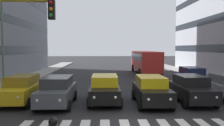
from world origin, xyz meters
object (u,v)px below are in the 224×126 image
at_px(car_1, 191,89).
at_px(car_row2_0, 192,77).
at_px(car_3, 105,89).
at_px(bus_behind_traffic, 145,60).
at_px(car_4, 57,91).
at_px(street_lamp_right, 10,34).
at_px(car_5, 22,89).
at_px(car_2, 151,90).

relative_size(car_1, car_row2_0, 1.00).
relative_size(car_3, bus_behind_traffic, 0.42).
bearing_deg(car_row2_0, bus_behind_traffic, -77.19).
bearing_deg(car_3, car_4, 12.54).
bearing_deg(street_lamp_right, bus_behind_traffic, -134.49).
height_order(car_3, car_5, same).
xyz_separation_m(car_3, street_lamp_right, (7.27, -3.68, 3.67)).
bearing_deg(car_5, car_4, 163.01).
relative_size(car_1, bus_behind_traffic, 0.42).
bearing_deg(bus_behind_traffic, car_4, 64.25).
bearing_deg(car_4, street_lamp_right, -44.51).
xyz_separation_m(car_3, bus_behind_traffic, (-5.47, -16.65, 0.97)).
bearing_deg(car_5, car_row2_0, -155.71).
height_order(car_3, car_row2_0, same).
bearing_deg(car_3, car_5, -0.93).
bearing_deg(car_row2_0, car_2, 52.60).
relative_size(car_5, bus_behind_traffic, 0.42).
bearing_deg(car_4, bus_behind_traffic, -115.75).
bearing_deg(car_2, car_1, -172.07).
distance_m(car_3, bus_behind_traffic, 17.55).
height_order(car_3, bus_behind_traffic, bus_behind_traffic).
bearing_deg(car_4, car_2, -179.36).
relative_size(car_4, bus_behind_traffic, 0.42).
distance_m(car_1, street_lamp_right, 13.82).
distance_m(car_3, car_row2_0, 9.92).
height_order(car_4, car_row2_0, same).
height_order(bus_behind_traffic, street_lamp_right, street_lamp_right).
bearing_deg(car_2, bus_behind_traffic, -98.64).
bearing_deg(car_3, car_1, 177.79).
distance_m(car_row2_0, street_lamp_right, 15.77).
bearing_deg(car_3, bus_behind_traffic, -108.18).
xyz_separation_m(car_1, car_row2_0, (-2.42, -6.22, 0.00)).
bearing_deg(street_lamp_right, car_2, 157.18).
distance_m(car_1, car_row2_0, 6.68).
distance_m(car_row2_0, bus_behind_traffic, 10.95).
bearing_deg(car_3, car_row2_0, -142.68).
xyz_separation_m(car_2, car_4, (5.72, 0.06, 0.00)).
bearing_deg(car_2, car_row2_0, -127.40).
height_order(car_5, bus_behind_traffic, bus_behind_traffic).
height_order(car_2, bus_behind_traffic, bus_behind_traffic).
xyz_separation_m(car_1, street_lamp_right, (12.74, -3.89, 3.67)).
distance_m(car_3, car_5, 5.25).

